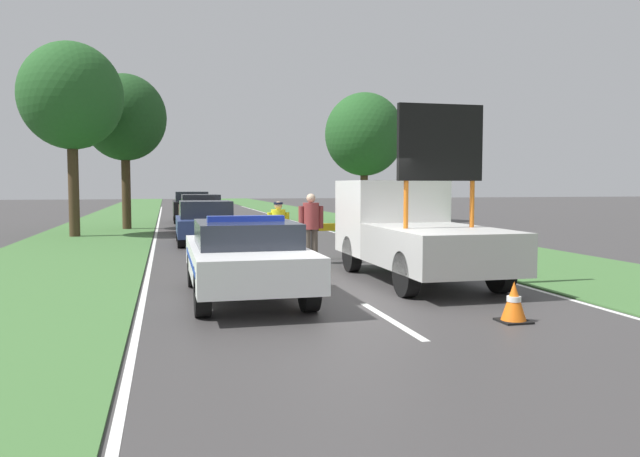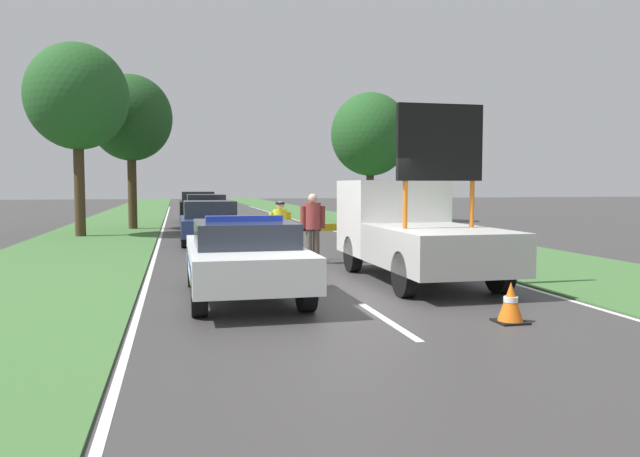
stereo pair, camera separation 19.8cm
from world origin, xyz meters
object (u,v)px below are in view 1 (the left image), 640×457
at_px(roadside_tree_near_left, 71,97).
at_px(roadside_tree_near_right, 125,118).
at_px(police_officer, 278,227).
at_px(road_barrier, 300,230).
at_px(work_truck, 410,228).
at_px(police_car, 245,256).
at_px(roadside_tree_mid_left, 364,135).
at_px(traffic_cone_near_police, 278,249).
at_px(queued_car_wagon_maroon, 201,212).
at_px(pedestrian_civilian, 311,223).
at_px(queued_car_sedan_black, 191,206).
at_px(traffic_cone_centre_front, 514,302).
at_px(queued_car_hatch_blue, 206,222).

height_order(roadside_tree_near_left, roadside_tree_near_right, roadside_tree_near_left).
bearing_deg(police_officer, road_barrier, -115.51).
bearing_deg(work_truck, police_officer, -52.34).
height_order(police_car, roadside_tree_mid_left, roadside_tree_mid_left).
height_order(traffic_cone_near_police, queued_car_wagon_maroon, queued_car_wagon_maroon).
height_order(work_truck, roadside_tree_near_right, roadside_tree_near_right).
bearing_deg(roadside_tree_near_right, pedestrian_civilian, -69.27).
bearing_deg(police_officer, roadside_tree_near_right, -45.86).
bearing_deg(queued_car_sedan_black, queued_car_wagon_maroon, 91.11).
bearing_deg(roadside_tree_mid_left, roadside_tree_near_right, -168.19).
relative_size(queued_car_wagon_maroon, roadside_tree_near_right, 0.63).
bearing_deg(work_truck, traffic_cone_centre_front, 88.64).
bearing_deg(police_officer, roadside_tree_near_left, -31.90).
relative_size(pedestrian_civilian, roadside_tree_near_left, 0.24).
relative_size(police_officer, pedestrian_civilian, 0.89).
relative_size(police_officer, queued_car_wagon_maroon, 0.36).
distance_m(traffic_cone_near_police, roadside_tree_near_left, 12.21).
distance_m(police_officer, roadside_tree_near_right, 14.87).
bearing_deg(queued_car_wagon_maroon, work_truck, 103.64).
distance_m(road_barrier, queued_car_sedan_black, 18.19).
distance_m(queued_car_hatch_blue, roadside_tree_near_right, 9.40).
xyz_separation_m(traffic_cone_near_police, queued_car_hatch_blue, (-1.57, 5.13, 0.44)).
height_order(work_truck, pedestrian_civilian, work_truck).
distance_m(work_truck, roadside_tree_near_left, 16.01).
xyz_separation_m(work_truck, queued_car_hatch_blue, (-3.79, 8.83, -0.33)).
relative_size(traffic_cone_near_police, queued_car_wagon_maroon, 0.14).
distance_m(traffic_cone_near_police, traffic_cone_centre_front, 8.39).
bearing_deg(roadside_tree_near_left, traffic_cone_near_police, -55.64).
distance_m(police_officer, roadside_tree_near_left, 12.39).
relative_size(police_car, queued_car_sedan_black, 1.04).
bearing_deg(roadside_tree_mid_left, traffic_cone_near_police, -115.50).
bearing_deg(traffic_cone_near_police, roadside_tree_mid_left, 64.50).
relative_size(pedestrian_civilian, traffic_cone_near_police, 2.89).
bearing_deg(roadside_tree_near_left, queued_car_hatch_blue, -40.76).
xyz_separation_m(work_truck, queued_car_wagon_maroon, (-3.63, 14.96, -0.26)).
relative_size(traffic_cone_centre_front, queued_car_sedan_black, 0.13).
height_order(queued_car_hatch_blue, queued_car_sedan_black, queued_car_sedan_black).
xyz_separation_m(roadside_tree_near_right, roadside_tree_mid_left, (11.97, 2.50, -0.31)).
bearing_deg(police_car, queued_car_wagon_maroon, 95.46).
xyz_separation_m(road_barrier, roadside_tree_near_right, (-5.17, 13.06, 4.15)).
xyz_separation_m(queued_car_wagon_maroon, queued_car_sedan_black, (-0.13, 6.72, 0.04)).
bearing_deg(roadside_tree_near_right, queued_car_wagon_maroon, -28.38).
xyz_separation_m(queued_car_hatch_blue, queued_car_sedan_black, (0.03, 12.86, 0.10)).
xyz_separation_m(queued_car_wagon_maroon, roadside_tree_near_right, (-3.17, 1.71, 4.14)).
height_order(police_car, pedestrian_civilian, pedestrian_civilian).
relative_size(roadside_tree_near_left, roadside_tree_mid_left, 1.08).
distance_m(police_officer, queued_car_wagon_maroon, 11.96).
relative_size(queued_car_hatch_blue, queued_car_wagon_maroon, 0.90).
xyz_separation_m(traffic_cone_near_police, roadside_tree_near_left, (-6.28, 9.19, 5.02)).
height_order(road_barrier, roadside_tree_mid_left, roadside_tree_mid_left).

